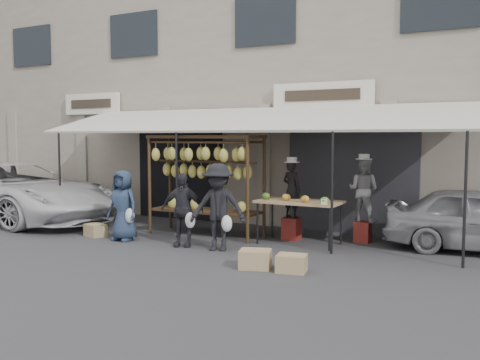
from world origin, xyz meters
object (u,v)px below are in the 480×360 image
object	(u,v)px
vendor_right	(363,190)
customer_left	(123,205)
vendor_left	(292,189)
crate_near_b	(292,263)
crate_near_a	(255,259)
banana_rack	(204,165)
crate_far	(95,230)
produce_table	(299,202)
customer_mid	(182,210)
customer_right	(218,207)
van	(10,176)

from	to	relation	value
vendor_right	customer_left	xyz separation A→B (m)	(-4.56, -2.16, -0.36)
vendor_left	crate_near_b	world-z (taller)	vendor_left
vendor_right	crate_near_a	xyz separation A→B (m)	(-1.01, -3.02, -0.95)
banana_rack	crate_near_b	world-z (taller)	banana_rack
crate_near_b	crate_near_a	bearing A→B (deg)	-175.00
crate_near_a	crate_far	xyz separation A→B (m)	(-4.40, 0.93, -0.02)
produce_table	banana_rack	bearing A→B (deg)	-178.18
vendor_right	crate_near_a	world-z (taller)	vendor_right
customer_left	crate_far	xyz separation A→B (m)	(-0.85, 0.07, -0.61)
banana_rack	produce_table	xyz separation A→B (m)	(2.21, 0.07, -0.71)
customer_mid	crate_far	world-z (taller)	customer_mid
crate_far	crate_near_b	bearing A→B (deg)	-9.83
banana_rack	crate_near_a	distance (m)	3.47
customer_mid	crate_near_a	distance (m)	2.37
customer_left	vendor_left	bearing A→B (deg)	31.14
customer_right	crate_near_a	xyz separation A→B (m)	(1.27, -0.94, -0.69)
crate_near_b	vendor_left	bearing A→B (deg)	112.45
produce_table	van	distance (m)	8.44
vendor_left	vendor_right	distance (m)	1.49
banana_rack	crate_far	distance (m)	2.81
produce_table	customer_left	bearing A→B (deg)	-158.46
banana_rack	customer_right	xyz separation A→B (m)	(1.06, -1.21, -0.73)
vendor_right	van	bearing A→B (deg)	13.62
customer_mid	banana_rack	bearing A→B (deg)	82.10
banana_rack	customer_mid	world-z (taller)	banana_rack
customer_mid	customer_right	size ratio (longest dim) A/B	0.87
produce_table	crate_near_b	size ratio (longest dim) A/B	3.57
produce_table	crate_far	distance (m)	4.54
banana_rack	crate_far	bearing A→B (deg)	-149.65
vendor_right	crate_far	world-z (taller)	vendor_right
banana_rack	vendor_left	bearing A→B (deg)	13.72
vendor_left	crate_far	bearing A→B (deg)	38.22
banana_rack	crate_far	xyz separation A→B (m)	(-2.08, -1.22, -1.44)
crate_near_a	van	size ratio (longest dim) A/B	0.10
vendor_right	customer_right	distance (m)	3.09
vendor_right	customer_right	size ratio (longest dim) A/B	0.79
banana_rack	vendor_right	distance (m)	3.47
vendor_left	customer_right	distance (m)	1.89
customer_right	crate_near_b	bearing A→B (deg)	-41.22
crate_near_a	banana_rack	bearing A→B (deg)	137.23
banana_rack	customer_left	size ratio (longest dim) A/B	1.73
customer_mid	customer_right	distance (m)	0.84
banana_rack	van	world-z (taller)	van
crate_near_a	crate_near_b	bearing A→B (deg)	5.00
customer_right	crate_near_a	size ratio (longest dim) A/B	3.27
vendor_left	van	xyz separation A→B (m)	(-8.12, -0.55, 0.04)
van	crate_near_b	bearing A→B (deg)	-90.15
banana_rack	crate_near_b	distance (m)	3.89
customer_left	crate_near_a	world-z (taller)	customer_left
customer_right	crate_far	size ratio (longest dim) A/B	3.74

